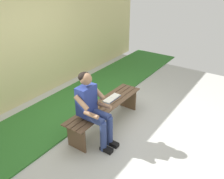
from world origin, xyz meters
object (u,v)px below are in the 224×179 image
person_seated (92,106)px  bench_near (105,109)px  book_open (112,98)px  apple (101,104)px

person_seated → bench_near: bearing=-168.3°
book_open → person_seated: bearing=9.7°
bench_near → apple: 0.18m
person_seated → apple: (-0.41, -0.13, -0.19)m
person_seated → apple: size_ratio=15.96×
bench_near → book_open: book_open is taller
person_seated → book_open: size_ratio=3.10×
bench_near → person_seated: bearing=11.7°
person_seated → apple: 0.48m
bench_near → person_seated: (0.50, 0.10, 0.34)m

